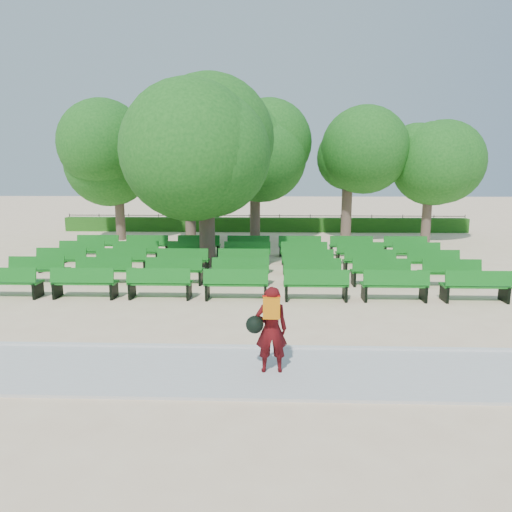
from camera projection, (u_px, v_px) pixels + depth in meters
The scene contains 9 objects.
ground at pixel (258, 282), 15.93m from camera, with size 120.00×120.00×0.00m, color beige.
paving at pixel (246, 372), 8.65m from camera, with size 30.00×2.20×0.06m, color beige.
curb at pixel (249, 348), 9.77m from camera, with size 30.00×0.12×0.10m, color silver.
hedge at pixel (264, 225), 29.61m from camera, with size 26.00×0.70×0.90m, color #225B17.
fence at pixel (264, 231), 30.09m from camera, with size 26.00×0.10×1.02m, color black, non-canonical shape.
tree_line at pixel (263, 240), 25.76m from camera, with size 21.80×6.80×7.04m, color #1F621B, non-canonical shape.
bench_array at pixel (245, 270), 17.33m from camera, with size 1.95×0.73×1.21m.
tree_among at pixel (205, 142), 17.82m from camera, with size 5.42×5.42×7.41m.
person at pixel (270, 328), 8.44m from camera, with size 0.78×0.48×1.64m.
Camera 1 is at (0.46, -15.50, 3.73)m, focal length 32.00 mm.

